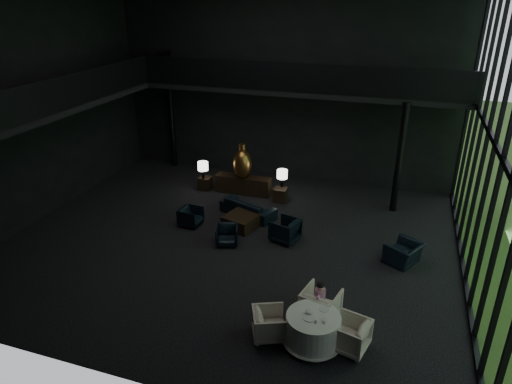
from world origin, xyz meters
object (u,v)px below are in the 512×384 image
(window_armchair, at_px, (404,251))
(dining_table, at_px, (313,331))
(table_lamp_left, at_px, (203,167))
(dining_chair_east, at_px, (350,333))
(bronze_urn, at_px, (242,163))
(side_table_right, at_px, (280,195))
(child, at_px, (320,293))
(lounge_armchair_east, at_px, (285,228))
(lounge_armchair_south, at_px, (227,235))
(coffee_table, at_px, (241,221))
(dining_chair_north, at_px, (321,301))
(dining_chair_west, at_px, (269,323))
(console, at_px, (243,185))
(sofa, at_px, (248,205))
(table_lamp_right, at_px, (282,175))
(lounge_armchair_west, at_px, (191,216))
(side_table_left, at_px, (205,183))

(window_armchair, distance_m, dining_table, 4.55)
(table_lamp_left, relative_size, dining_chair_east, 0.82)
(bronze_urn, height_order, dining_chair_east, bronze_urn)
(window_armchair, bearing_deg, table_lamp_left, -82.55)
(side_table_right, xyz_separation_m, child, (2.71, -6.25, 0.47))
(lounge_armchair_east, height_order, lounge_armchair_south, lounge_armchair_east)
(lounge_armchair_south, relative_size, coffee_table, 0.62)
(lounge_armchair_south, bearing_deg, dining_chair_north, -54.62)
(window_armchair, bearing_deg, dining_chair_north, -1.21)
(dining_chair_west, relative_size, child, 1.35)
(console, bearing_deg, sofa, -65.27)
(bronze_urn, xyz_separation_m, sofa, (0.82, -1.69, -0.89))
(bronze_urn, bearing_deg, dining_chair_east, -54.61)
(bronze_urn, relative_size, table_lamp_right, 2.01)
(dining_chair_west, bearing_deg, sofa, 0.34)
(lounge_armchair_west, bearing_deg, sofa, -47.08)
(coffee_table, bearing_deg, dining_chair_east, -47.38)
(coffee_table, relative_size, dining_chair_west, 1.31)
(table_lamp_right, xyz_separation_m, dining_chair_east, (3.55, -7.26, -0.59))
(table_lamp_left, height_order, coffee_table, table_lamp_left)
(side_table_right, relative_size, table_lamp_right, 0.77)
(window_armchair, distance_m, dining_chair_north, 3.71)
(console, bearing_deg, dining_table, -59.73)
(table_lamp_right, xyz_separation_m, coffee_table, (-0.70, -2.63, -0.79))
(table_lamp_left, relative_size, window_armchair, 0.77)
(window_armchair, xyz_separation_m, dining_chair_north, (-1.85, -3.22, 0.09))
(lounge_armchair_east, bearing_deg, side_table_right, -144.96)
(lounge_armchair_west, bearing_deg, coffee_table, -73.38)
(coffee_table, xyz_separation_m, child, (3.42, -3.80, 0.51))
(dining_chair_north, bearing_deg, lounge_armchair_west, -20.30)
(dining_chair_east, relative_size, dining_chair_west, 1.10)
(dining_chair_west, xyz_separation_m, child, (0.96, 1.02, 0.35))
(table_lamp_left, relative_size, child, 1.22)
(console, bearing_deg, coffee_table, -71.77)
(window_armchair, bearing_deg, lounge_armchair_south, -54.65)
(side_table_left, xyz_separation_m, child, (5.91, -6.41, 0.47))
(side_table_left, xyz_separation_m, lounge_armchair_south, (2.45, -3.79, 0.05))
(lounge_armchair_east, relative_size, child, 1.53)
(coffee_table, height_order, child, child)
(side_table_right, distance_m, table_lamp_right, 0.77)
(lounge_armchair_west, xyz_separation_m, child, (5.10, -3.41, 0.41))
(table_lamp_right, distance_m, lounge_armchair_east, 3.21)
(window_armchair, distance_m, dining_chair_west, 5.12)
(console, distance_m, dining_chair_west, 8.25)
(side_table_right, distance_m, window_armchair, 5.49)
(sofa, bearing_deg, table_lamp_left, -11.98)
(lounge_armchair_west, relative_size, dining_chair_west, 0.85)
(table_lamp_left, height_order, lounge_armchair_west, table_lamp_left)
(dining_chair_west, bearing_deg, coffee_table, 3.60)
(table_lamp_left, distance_m, window_armchair, 8.38)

